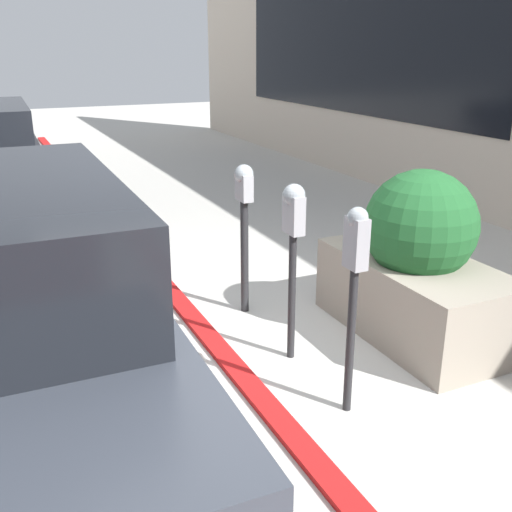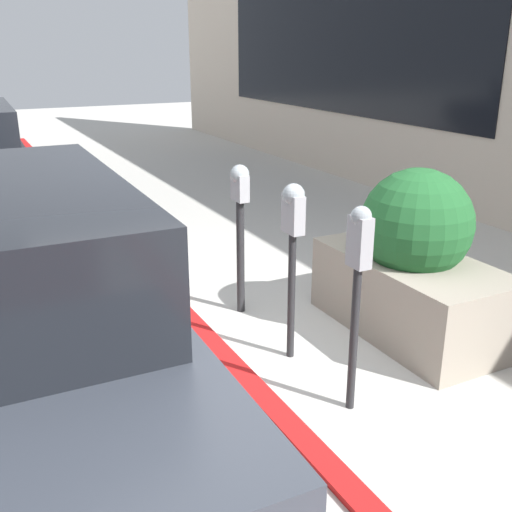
% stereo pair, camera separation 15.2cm
% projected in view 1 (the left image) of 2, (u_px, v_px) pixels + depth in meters
% --- Properties ---
extents(ground_plane, '(40.00, 40.00, 0.00)m').
position_uv_depth(ground_plane, '(242.00, 364.00, 4.38)').
color(ground_plane, beige).
extents(curb_strip, '(24.50, 0.16, 0.04)m').
position_uv_depth(curb_strip, '(231.00, 364.00, 4.34)').
color(curb_strip, red).
rests_on(curb_strip, ground_plane).
extents(parking_meter_nearest, '(0.15, 0.12, 1.34)m').
position_uv_depth(parking_meter_nearest, '(355.00, 270.00, 3.52)').
color(parking_meter_nearest, '#232326').
rests_on(parking_meter_nearest, ground_plane).
extents(parking_meter_second, '(0.18, 0.16, 1.32)m').
position_uv_depth(parking_meter_second, '(293.00, 230.00, 4.15)').
color(parking_meter_second, '#232326').
rests_on(parking_meter_second, ground_plane).
extents(parking_meter_middle, '(0.18, 0.16, 1.29)m').
position_uv_depth(parking_meter_middle, '(244.00, 210.00, 4.95)').
color(parking_meter_middle, '#232326').
rests_on(parking_meter_middle, ground_plane).
extents(planter_box, '(1.62, 0.86, 1.34)m').
position_uv_depth(planter_box, '(417.00, 267.00, 4.66)').
color(planter_box, gray).
rests_on(planter_box, ground_plane).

